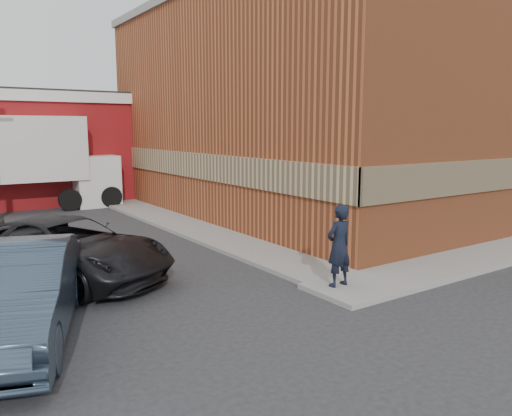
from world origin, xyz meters
TOP-DOWN VIEW (x-y plane):
  - ground at (0.00, 0.00)m, footprint 90.00×90.00m
  - brick_building at (8.50, 9.00)m, footprint 14.25×18.25m
  - sidewalk_west at (0.60, 9.00)m, footprint 1.80×18.00m
  - man at (0.19, -0.65)m, footprint 0.72×0.49m
  - sedan at (-6.49, 0.50)m, footprint 3.47×5.54m
  - suv_a at (-4.85, 3.76)m, footprint 4.99×6.22m
  - box_truck at (-3.64, 15.98)m, footprint 8.78×2.82m

SIDE VIEW (x-z plane):
  - ground at x=0.00m, z-range 0.00..0.00m
  - sidewalk_west at x=0.60m, z-range 0.00..0.12m
  - suv_a at x=-4.85m, z-range 0.00..1.57m
  - sedan at x=-6.49m, z-range 0.00..1.72m
  - man at x=0.19m, z-range 0.12..2.04m
  - box_truck at x=-3.64m, z-range 0.33..4.65m
  - brick_building at x=8.50m, z-range 0.00..9.36m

